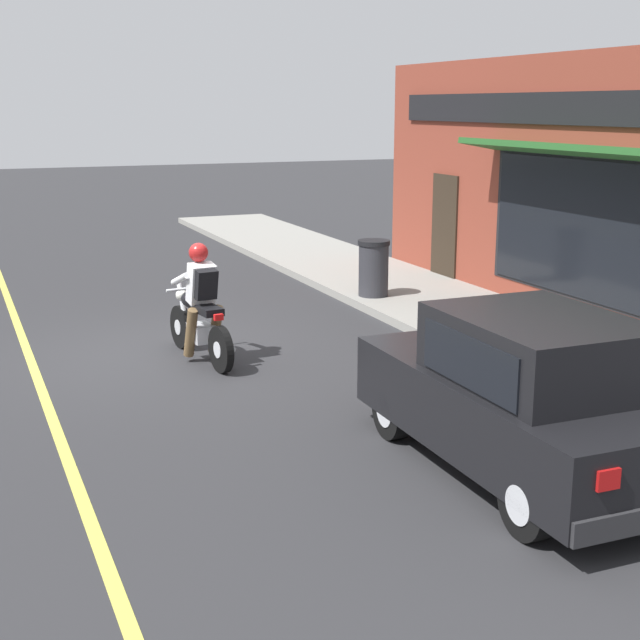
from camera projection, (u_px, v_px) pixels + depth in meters
name	position (u px, v px, depth m)	size (l,w,h in m)	color
ground_plane	(166.00, 353.00, 12.53)	(80.00, 80.00, 0.00)	#2B2B2D
sidewalk_curb	(385.00, 283.00, 17.07)	(2.60, 22.00, 0.14)	gray
lane_stripe	(15.00, 319.00, 14.54)	(0.12, 19.80, 0.01)	#D1C64C
storefront_building	(545.00, 185.00, 14.69)	(1.25, 9.89, 4.20)	brown
motorcycle_with_rider	(200.00, 312.00, 12.05)	(0.63, 2.02, 1.62)	black
car_hatchback	(523.00, 396.00, 8.29)	(1.67, 3.79, 1.57)	black
trash_bin	(374.00, 268.00, 15.53)	(0.56, 0.56, 0.98)	#2D2D33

